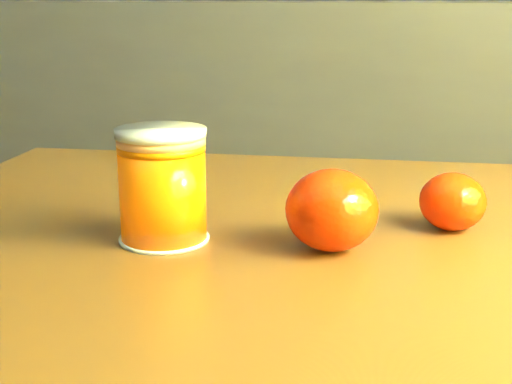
% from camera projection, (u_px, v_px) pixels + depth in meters
% --- Properties ---
extents(kitchen_counter, '(3.15, 0.60, 0.90)m').
position_uv_depth(kitchen_counter, '(143.00, 162.00, 2.06)').
color(kitchen_counter, '#4A4B4F').
rests_on(kitchen_counter, ground).
extents(table, '(1.05, 0.83, 0.71)m').
position_uv_depth(table, '(385.00, 346.00, 0.61)').
color(table, brown).
rests_on(table, ground).
extents(juice_glass, '(0.08, 0.08, 0.09)m').
position_uv_depth(juice_glass, '(163.00, 186.00, 0.59)').
color(juice_glass, '#F76104').
rests_on(juice_glass, table).
extents(orange_front, '(0.08, 0.08, 0.07)m').
position_uv_depth(orange_front, '(332.00, 210.00, 0.58)').
color(orange_front, red).
rests_on(orange_front, table).
extents(orange_back, '(0.08, 0.08, 0.05)m').
position_uv_depth(orange_back, '(453.00, 202.00, 0.63)').
color(orange_back, red).
rests_on(orange_back, table).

